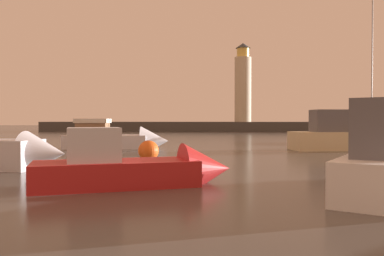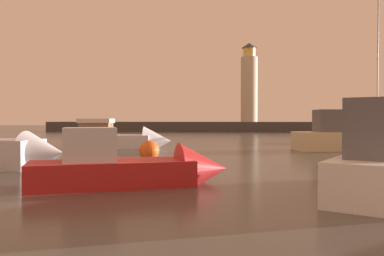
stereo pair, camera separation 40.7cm
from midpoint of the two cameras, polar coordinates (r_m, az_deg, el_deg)
The scene contains 8 objects.
ground_plane at distance 36.38m, azimuth 5.24°, elevation -2.18°, with size 220.00×220.00×0.00m, color #4C4742.
breakwater at distance 71.94m, azimuth 5.15°, elevation 0.20°, with size 65.59×6.17×1.76m, color #423F3D.
lighthouse at distance 72.33m, azimuth 8.46°, elevation 6.26°, with size 3.01×3.01×14.30m.
motorboat_0 at distance 13.39m, azimuth 26.75°, elevation -4.60°, with size 5.10×7.36×2.97m.
motorboat_3 at distance 13.07m, azimuth -6.40°, elevation -5.74°, with size 6.74×3.99×2.36m.
motorboat_4 at distance 29.94m, azimuth -9.52°, elevation -1.54°, with size 7.85×2.94×2.78m.
motorboat_5 at distance 30.26m, azimuth 23.65°, elevation -1.26°, with size 8.95×3.82×3.39m.
mooring_buoy at distance 20.59m, azimuth -5.69°, elevation -3.29°, with size 1.08×1.08×1.08m, color #EA5919.
Camera 2 is at (0.08, -0.70, 2.16)m, focal length 36.73 mm.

